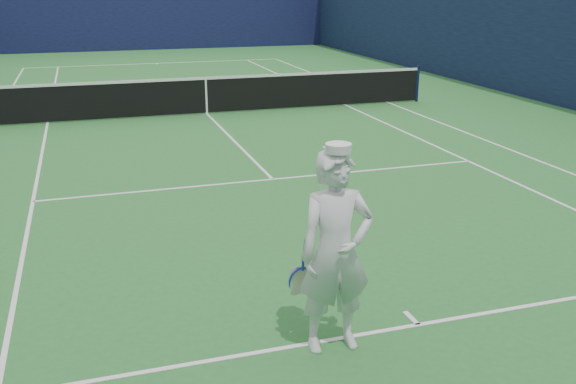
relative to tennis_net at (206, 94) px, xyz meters
The scene contains 5 objects.
ground 0.55m from the tennis_net, ahead, with size 80.00×80.00×0.00m, color #296D2E.
court_markings 0.55m from the tennis_net, ahead, with size 11.03×23.83×0.01m.
windscreen_fence 1.45m from the tennis_net, ahead, with size 20.12×36.12×4.00m.
tennis_net is the anchor object (origin of this frame).
tennis_player 12.03m from the tennis_net, 94.77° to the right, with size 0.80×0.51×2.07m.
Camera 1 is at (-3.12, -17.17, 3.45)m, focal length 40.00 mm.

